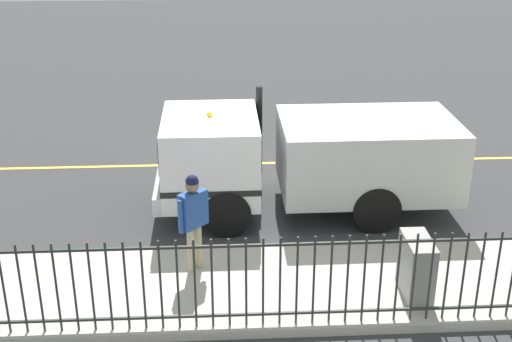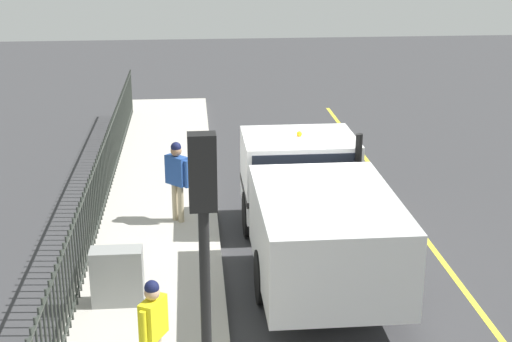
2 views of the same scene
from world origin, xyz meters
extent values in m
plane|color=#38383A|center=(0.00, 0.00, 0.00)|extent=(57.18, 57.18, 0.00)
cube|color=#B7B2A8|center=(2.93, 0.00, 0.08)|extent=(2.72, 25.99, 0.15)
cube|color=yellow|center=(-2.78, 0.00, 0.00)|extent=(0.12, 23.39, 0.01)
cube|color=white|center=(-0.16, -0.92, 1.28)|extent=(2.37, 1.92, 1.61)
cube|color=black|center=(-0.16, -0.92, 1.64)|extent=(2.18, 1.96, 0.71)
cube|color=silver|center=(-0.18, 2.31, 1.22)|extent=(2.37, 3.60, 1.47)
cube|color=silver|center=(-0.16, -1.95, 0.63)|extent=(2.24, 0.21, 0.36)
cube|color=black|center=(-0.16, -0.92, 0.93)|extent=(2.39, 1.94, 0.12)
cylinder|color=black|center=(0.90, -0.63, 0.48)|extent=(0.30, 0.96, 0.96)
cylinder|color=black|center=(-1.22, -0.63, 0.48)|extent=(0.30, 0.96, 0.96)
cylinder|color=black|center=(0.88, 2.32, 0.48)|extent=(0.30, 0.96, 0.96)
cylinder|color=black|center=(-1.24, 2.31, 0.48)|extent=(0.30, 0.96, 0.96)
sphere|color=orange|center=(-0.16, -0.92, 2.14)|extent=(0.12, 0.12, 0.12)
cylinder|color=black|center=(-1.20, 0.14, 1.44)|extent=(0.14, 0.14, 1.93)
cube|color=#264C99|center=(2.43, -1.20, 1.31)|extent=(0.52, 0.52, 0.63)
sphere|color=#997051|center=(2.43, -1.20, 1.75)|extent=(0.23, 0.23, 0.23)
sphere|color=#14193F|center=(2.43, -1.20, 1.83)|extent=(0.22, 0.22, 0.22)
cylinder|color=tan|center=(2.50, -1.26, 0.57)|extent=(0.13, 0.13, 0.85)
cylinder|color=tan|center=(2.37, -1.14, 0.57)|extent=(0.13, 0.13, 0.85)
cylinder|color=#264C99|center=(2.63, -1.40, 1.28)|extent=(0.09, 0.09, 0.60)
cylinder|color=#264C99|center=(2.23, -1.00, 1.28)|extent=(0.09, 0.09, 0.60)
cylinder|color=#2D332D|center=(4.11, -3.94, 0.90)|extent=(0.04, 0.04, 1.49)
cylinder|color=#2D332D|center=(4.11, -3.68, 0.90)|extent=(0.04, 0.04, 1.49)
cylinder|color=#2D332D|center=(4.11, -3.43, 0.90)|extent=(0.04, 0.04, 1.49)
cylinder|color=#2D332D|center=(4.11, -3.17, 0.90)|extent=(0.04, 0.04, 1.49)
cylinder|color=#2D332D|center=(4.11, -2.92, 0.90)|extent=(0.04, 0.04, 1.49)
cylinder|color=#2D332D|center=(4.11, -2.67, 0.90)|extent=(0.04, 0.04, 1.49)
cylinder|color=#2D332D|center=(4.11, -2.41, 0.90)|extent=(0.04, 0.04, 1.49)
cylinder|color=#2D332D|center=(4.11, -2.16, 0.90)|extent=(0.04, 0.04, 1.49)
cylinder|color=#2D332D|center=(4.11, -1.90, 0.90)|extent=(0.04, 0.04, 1.49)
cylinder|color=#2D332D|center=(4.11, -1.65, 0.90)|extent=(0.04, 0.04, 1.49)
cylinder|color=#2D332D|center=(4.11, -1.40, 0.90)|extent=(0.04, 0.04, 1.49)
cylinder|color=#2D332D|center=(4.11, -1.14, 0.90)|extent=(0.04, 0.04, 1.49)
cylinder|color=#2D332D|center=(4.11, -0.89, 0.90)|extent=(0.04, 0.04, 1.49)
cylinder|color=#2D332D|center=(4.11, -0.63, 0.90)|extent=(0.04, 0.04, 1.49)
cylinder|color=#2D332D|center=(4.11, -0.38, 0.90)|extent=(0.04, 0.04, 1.49)
cylinder|color=#2D332D|center=(4.11, -0.13, 0.90)|extent=(0.04, 0.04, 1.49)
cylinder|color=#2D332D|center=(4.11, 0.13, 0.90)|extent=(0.04, 0.04, 1.49)
cylinder|color=#2D332D|center=(4.11, 0.38, 0.90)|extent=(0.04, 0.04, 1.49)
cylinder|color=#2D332D|center=(4.11, 0.63, 0.90)|extent=(0.04, 0.04, 1.49)
cylinder|color=#2D332D|center=(4.11, 0.89, 0.90)|extent=(0.04, 0.04, 1.49)
cylinder|color=#2D332D|center=(4.11, 1.14, 0.90)|extent=(0.04, 0.04, 1.49)
cylinder|color=#2D332D|center=(4.11, 1.40, 0.90)|extent=(0.04, 0.04, 1.49)
cylinder|color=#2D332D|center=(4.11, 1.65, 0.90)|extent=(0.04, 0.04, 1.49)
cylinder|color=#2D332D|center=(4.11, 1.90, 0.90)|extent=(0.04, 0.04, 1.49)
cylinder|color=#2D332D|center=(4.11, 2.16, 0.90)|extent=(0.04, 0.04, 1.49)
cylinder|color=#2D332D|center=(4.11, 2.41, 0.90)|extent=(0.04, 0.04, 1.49)
cylinder|color=#2D332D|center=(4.11, 2.67, 0.90)|extent=(0.04, 0.04, 1.49)
cylinder|color=#2D332D|center=(4.11, 2.92, 0.90)|extent=(0.04, 0.04, 1.49)
cylinder|color=#2D332D|center=(4.11, 3.17, 0.90)|extent=(0.04, 0.04, 1.49)
cylinder|color=#2D332D|center=(4.11, 3.43, 0.90)|extent=(0.04, 0.04, 1.49)
cube|color=#2D332D|center=(4.11, 0.00, 1.52)|extent=(0.04, 22.09, 0.04)
cube|color=#2D332D|center=(4.11, 0.00, 0.33)|extent=(0.04, 22.09, 0.04)
cube|color=gray|center=(3.41, 2.41, 0.65)|extent=(0.88, 0.41, 1.00)
cone|color=orange|center=(-2.25, -1.58, 0.34)|extent=(0.48, 0.48, 0.68)
camera|label=1|loc=(12.92, -0.73, 6.41)|focal=48.30mm
camera|label=2|loc=(2.05, 13.91, 6.37)|focal=52.00mm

